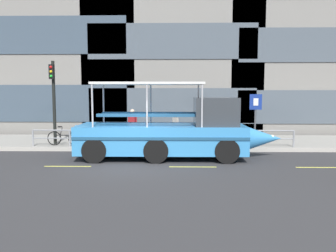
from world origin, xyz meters
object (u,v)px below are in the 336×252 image
object	(u,v)px
duck_tour_boat	(174,133)
pedestrian_mid_right	(132,122)
pedestrian_mid_left	(175,125)
leaned_bicycle	(65,138)
pedestrian_near_bow	(226,123)
traffic_light_pole	(53,94)
parking_sign	(255,111)

from	to	relation	value
duck_tour_boat	pedestrian_mid_right	size ratio (longest dim) A/B	5.06
pedestrian_mid_right	pedestrian_mid_left	bearing A→B (deg)	1.79
pedestrian_mid_left	leaned_bicycle	bearing A→B (deg)	-167.04
pedestrian_near_bow	leaned_bicycle	bearing A→B (deg)	-175.37
traffic_light_pole	leaned_bicycle	size ratio (longest dim) A/B	2.41
parking_sign	pedestrian_mid_left	bearing A→B (deg)	165.86
pedestrian_near_bow	pedestrian_mid_left	bearing A→B (deg)	166.71
traffic_light_pole	leaned_bicycle	xyz separation A→B (m)	(0.61, -0.35, -2.16)
duck_tour_boat	pedestrian_near_bow	size ratio (longest dim) A/B	5.06
parking_sign	duck_tour_boat	world-z (taller)	duck_tour_boat
duck_tour_boat	pedestrian_mid_left	xyz separation A→B (m)	(0.07, 3.48, 0.01)
pedestrian_mid_right	traffic_light_pole	bearing A→B (deg)	-167.59
leaned_bicycle	pedestrian_near_bow	world-z (taller)	pedestrian_near_bow
traffic_light_pole	parking_sign	world-z (taller)	traffic_light_pole
traffic_light_pole	pedestrian_near_bow	world-z (taller)	traffic_light_pole
duck_tour_boat	pedestrian_mid_right	xyz separation A→B (m)	(-2.19, 3.41, 0.14)
pedestrian_mid_left	pedestrian_mid_right	size ratio (longest dim) A/B	0.87
duck_tour_boat	pedestrian_near_bow	world-z (taller)	duck_tour_boat
traffic_light_pole	pedestrian_mid_left	distance (m)	6.40
leaned_bicycle	traffic_light_pole	bearing A→B (deg)	150.46
pedestrian_near_bow	pedestrian_mid_right	world-z (taller)	same
traffic_light_pole	duck_tour_boat	size ratio (longest dim) A/B	0.47
traffic_light_pole	parking_sign	distance (m)	10.13
traffic_light_pole	duck_tour_boat	world-z (taller)	traffic_light_pole
duck_tour_boat	pedestrian_near_bow	distance (m)	3.92
traffic_light_pole	pedestrian_mid_left	xyz separation A→B (m)	(6.12, 0.92, -1.62)
pedestrian_mid_right	leaned_bicycle	bearing A→B (deg)	-159.75
leaned_bicycle	parking_sign	bearing A→B (deg)	1.62
parking_sign	leaned_bicycle	xyz separation A→B (m)	(-9.48, -0.27, -1.35)
leaned_bicycle	pedestrian_near_bow	bearing A→B (deg)	4.63
traffic_light_pole	pedestrian_near_bow	distance (m)	8.85
leaned_bicycle	pedestrian_mid_right	bearing A→B (deg)	20.25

